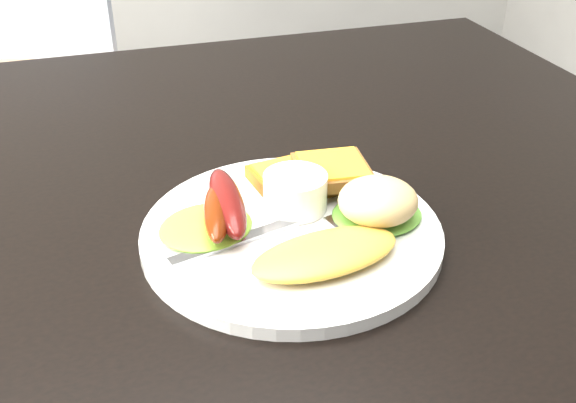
{
  "coord_description": "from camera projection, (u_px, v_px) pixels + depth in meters",
  "views": [
    {
      "loc": [
        -0.04,
        -0.62,
        1.08
      ],
      "look_at": [
        0.11,
        -0.14,
        0.78
      ],
      "focal_mm": 42.0,
      "sensor_mm": 36.0,
      "label": 1
    }
  ],
  "objects": [
    {
      "name": "plate",
      "position": [
        291.0,
        233.0,
        0.58
      ],
      "size": [
        0.26,
        0.26,
        0.01
      ],
      "primitive_type": "cylinder",
      "color": "white",
      "rests_on": "dining_table"
    },
    {
      "name": "sausage_a",
      "position": [
        216.0,
        212.0,
        0.56
      ],
      "size": [
        0.04,
        0.09,
        0.02
      ],
      "primitive_type": "ellipsoid",
      "rotation": [
        0.0,
        0.0,
        -0.2
      ],
      "color": "#682003",
      "rests_on": "lettuce_left"
    },
    {
      "name": "fork",
      "position": [
        248.0,
        237.0,
        0.56
      ],
      "size": [
        0.14,
        0.05,
        0.0
      ],
      "primitive_type": "cube",
      "rotation": [
        0.0,
        0.0,
        0.25
      ],
      "color": "#ADAFB7",
      "rests_on": "plate"
    },
    {
      "name": "dining_table",
      "position": [
        149.0,
        191.0,
        0.7
      ],
      "size": [
        1.2,
        0.8,
        0.04
      ],
      "primitive_type": "cube",
      "color": "black",
      "rests_on": "ground"
    },
    {
      "name": "lettuce_right",
      "position": [
        377.0,
        214.0,
        0.59
      ],
      "size": [
        0.08,
        0.07,
        0.01
      ],
      "primitive_type": "ellipsoid",
      "rotation": [
        0.0,
        0.0,
        -0.0
      ],
      "color": "#568E2F",
      "rests_on": "plate"
    },
    {
      "name": "toast_b",
      "position": [
        332.0,
        171.0,
        0.63
      ],
      "size": [
        0.07,
        0.07,
        0.01
      ],
      "primitive_type": "cube",
      "rotation": [
        0.0,
        0.0,
        -0.1
      ],
      "color": "brown",
      "rests_on": "toast_a"
    },
    {
      "name": "dining_chair",
      "position": [
        38.0,
        91.0,
        1.67
      ],
      "size": [
        0.55,
        0.55,
        0.05
      ],
      "primitive_type": "cube",
      "rotation": [
        0.0,
        0.0,
        -0.32
      ],
      "color": "tan",
      "rests_on": "ground"
    },
    {
      "name": "toast_a",
      "position": [
        294.0,
        180.0,
        0.64
      ],
      "size": [
        0.08,
        0.08,
        0.01
      ],
      "primitive_type": "cube",
      "rotation": [
        0.0,
        0.0,
        0.13
      ],
      "color": "#8C5E1B",
      "rests_on": "plate"
    },
    {
      "name": "ramekin",
      "position": [
        295.0,
        192.0,
        0.6
      ],
      "size": [
        0.07,
        0.07,
        0.03
      ],
      "primitive_type": "cylinder",
      "rotation": [
        0.0,
        0.0,
        -0.26
      ],
      "color": "white",
      "rests_on": "plate"
    },
    {
      "name": "omelette",
      "position": [
        326.0,
        254.0,
        0.53
      ],
      "size": [
        0.13,
        0.08,
        0.02
      ],
      "primitive_type": "ellipsoid",
      "rotation": [
        0.0,
        0.0,
        0.13
      ],
      "color": "gold",
      "rests_on": "plate"
    },
    {
      "name": "sausage_b",
      "position": [
        227.0,
        202.0,
        0.58
      ],
      "size": [
        0.03,
        0.11,
        0.03
      ],
      "primitive_type": "ellipsoid",
      "rotation": [
        0.0,
        0.0,
        -0.06
      ],
      "color": "#5D1612",
      "rests_on": "lettuce_left"
    },
    {
      "name": "lettuce_left",
      "position": [
        206.0,
        227.0,
        0.57
      ],
      "size": [
        0.1,
        0.1,
        0.01
      ],
      "primitive_type": "ellipsoid",
      "rotation": [
        0.0,
        0.0,
        0.36
      ],
      "color": "#61A221",
      "rests_on": "plate"
    },
    {
      "name": "potato_salad",
      "position": [
        378.0,
        201.0,
        0.57
      ],
      "size": [
        0.07,
        0.07,
        0.04
      ],
      "primitive_type": "ellipsoid",
      "rotation": [
        0.0,
        0.0,
        -0.09
      ],
      "color": "beige",
      "rests_on": "lettuce_right"
    }
  ]
}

